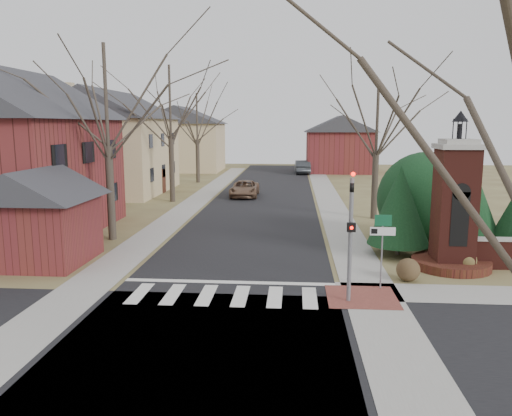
# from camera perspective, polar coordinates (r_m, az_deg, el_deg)

# --- Properties ---
(ground) EXTENTS (120.00, 120.00, 0.00)m
(ground) POSITION_cam_1_polar(r_m,az_deg,el_deg) (17.00, -4.11, -10.89)
(ground) COLOR brown
(ground) RESTS_ON ground
(main_street) EXTENTS (8.00, 70.00, 0.01)m
(main_street) POSITION_cam_1_polar(r_m,az_deg,el_deg) (38.29, 0.73, 0.64)
(main_street) COLOR black
(main_street) RESTS_ON ground
(cross_street) EXTENTS (120.00, 8.00, 0.01)m
(cross_street) POSITION_cam_1_polar(r_m,az_deg,el_deg) (14.26, -5.95, -15.04)
(cross_street) COLOR black
(cross_street) RESTS_ON ground
(crosswalk_zone) EXTENTS (8.00, 2.20, 0.02)m
(crosswalk_zone) POSITION_cam_1_polar(r_m,az_deg,el_deg) (17.74, -3.73, -9.96)
(crosswalk_zone) COLOR silver
(crosswalk_zone) RESTS_ON ground
(stop_bar) EXTENTS (8.00, 0.35, 0.02)m
(stop_bar) POSITION_cam_1_polar(r_m,az_deg,el_deg) (19.15, -3.09, -8.47)
(stop_bar) COLOR silver
(stop_bar) RESTS_ON ground
(sidewalk_right_main) EXTENTS (2.00, 60.00, 0.02)m
(sidewalk_right_main) POSITION_cam_1_polar(r_m,az_deg,el_deg) (38.31, 8.51, 0.55)
(sidewalk_right_main) COLOR gray
(sidewalk_right_main) RESTS_ON ground
(sidewalk_left) EXTENTS (2.00, 60.00, 0.02)m
(sidewalk_left) POSITION_cam_1_polar(r_m,az_deg,el_deg) (38.96, -6.93, 0.74)
(sidewalk_left) COLOR gray
(sidewalk_left) RESTS_ON ground
(curb_apron) EXTENTS (2.40, 2.40, 0.02)m
(curb_apron) POSITION_cam_1_polar(r_m,az_deg,el_deg) (17.93, 11.98, -9.94)
(curb_apron) COLOR brown
(curb_apron) RESTS_ON ground
(traffic_signal_pole) EXTENTS (0.28, 0.41, 4.50)m
(traffic_signal_pole) POSITION_cam_1_polar(r_m,az_deg,el_deg) (16.77, 10.78, -2.12)
(traffic_signal_pole) COLOR slate
(traffic_signal_pole) RESTS_ON ground
(sign_post) EXTENTS (0.90, 0.07, 2.75)m
(sign_post) POSITION_cam_1_polar(r_m,az_deg,el_deg) (18.46, 14.23, -3.20)
(sign_post) COLOR slate
(sign_post) RESTS_ON ground
(brick_gate_monument) EXTENTS (3.20, 3.20, 6.47)m
(brick_gate_monument) POSITION_cam_1_polar(r_m,az_deg,el_deg) (22.09, 21.68, -0.95)
(brick_gate_monument) COLOR #4F1D17
(brick_gate_monument) RESTS_ON ground
(house_brick_left) EXTENTS (9.80, 11.80, 9.42)m
(house_brick_left) POSITION_cam_1_polar(r_m,az_deg,el_deg) (30.04, -26.66, 6.12)
(house_brick_left) COLOR maroon
(house_brick_left) RESTS_ON ground
(house_stucco_left) EXTENTS (9.80, 12.80, 9.28)m
(house_stucco_left) POSITION_cam_1_polar(r_m,az_deg,el_deg) (45.63, -16.17, 7.49)
(house_stucco_left) COLOR #CFB28A
(house_stucco_left) RESTS_ON ground
(garage_left) EXTENTS (4.80, 4.80, 4.29)m
(garage_left) POSITION_cam_1_polar(r_m,az_deg,el_deg) (23.30, -23.65, -0.38)
(garage_left) COLOR maroon
(garage_left) RESTS_ON ground
(house_distant_left) EXTENTS (10.80, 8.80, 8.53)m
(house_distant_left) POSITION_cam_1_polar(r_m,az_deg,el_deg) (65.38, -8.43, 7.97)
(house_distant_left) COLOR #CFB28A
(house_distant_left) RESTS_ON ground
(house_distant_right) EXTENTS (8.80, 8.80, 7.30)m
(house_distant_right) POSITION_cam_1_polar(r_m,az_deg,el_deg) (64.03, 9.47, 7.37)
(house_distant_right) COLOR maroon
(house_distant_right) RESTS_ON ground
(evergreen_near) EXTENTS (2.80, 2.80, 4.10)m
(evergreen_near) POSITION_cam_1_polar(r_m,az_deg,el_deg) (23.53, 16.08, 0.30)
(evergreen_near) COLOR #473D33
(evergreen_near) RESTS_ON ground
(evergreen_mid) EXTENTS (3.40, 3.40, 4.70)m
(evergreen_mid) POSITION_cam_1_polar(r_m,az_deg,el_deg) (25.50, 22.85, 1.29)
(evergreen_mid) COLOR #473D33
(evergreen_mid) RESTS_ON ground
(evergreen_mass) EXTENTS (4.80, 4.80, 4.80)m
(evergreen_mass) POSITION_cam_1_polar(r_m,az_deg,el_deg) (26.34, 18.84, 1.33)
(evergreen_mass) COLOR black
(evergreen_mass) RESTS_ON ground
(bare_tree_0) EXTENTS (8.05, 8.05, 11.15)m
(bare_tree_0) POSITION_cam_1_polar(r_m,az_deg,el_deg) (26.54, -16.83, 12.97)
(bare_tree_0) COLOR #473D33
(bare_tree_0) RESTS_ON ground
(bare_tree_1) EXTENTS (8.40, 8.40, 11.64)m
(bare_tree_1) POSITION_cam_1_polar(r_m,az_deg,el_deg) (38.96, -9.83, 12.50)
(bare_tree_1) COLOR #473D33
(bare_tree_1) RESTS_ON ground
(bare_tree_2) EXTENTS (7.35, 7.35, 10.19)m
(bare_tree_2) POSITION_cam_1_polar(r_m,az_deg,el_deg) (51.72, -6.78, 10.69)
(bare_tree_2) COLOR #473D33
(bare_tree_2) RESTS_ON ground
(bare_tree_3) EXTENTS (7.00, 7.00, 9.70)m
(bare_tree_3) POSITION_cam_1_polar(r_m,az_deg,el_deg) (32.17, 13.73, 10.63)
(bare_tree_3) COLOR #473D33
(bare_tree_3) RESTS_ON ground
(pickup_truck) EXTENTS (2.21, 4.76, 1.32)m
(pickup_truck) POSITION_cam_1_polar(r_m,az_deg,el_deg) (41.36, -1.31, 2.22)
(pickup_truck) COLOR brown
(pickup_truck) RESTS_ON ground
(distant_car) EXTENTS (1.97, 5.01, 1.62)m
(distant_car) POSITION_cam_1_polar(r_m,az_deg,el_deg) (61.16, 5.32, 4.70)
(distant_car) COLOR #363A3F
(distant_car) RESTS_ON ground
(dry_shrub_left) EXTENTS (0.89, 0.89, 0.89)m
(dry_shrub_left) POSITION_cam_1_polar(r_m,az_deg,el_deg) (20.02, 17.00, -6.77)
(dry_shrub_left) COLOR #4E3B23
(dry_shrub_left) RESTS_ON ground
(dry_shrub_right) EXTENTS (0.85, 0.85, 0.85)m
(dry_shrub_right) POSITION_cam_1_polar(r_m,az_deg,el_deg) (22.24, 22.88, -5.55)
(dry_shrub_right) COLOR brown
(dry_shrub_right) RESTS_ON ground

